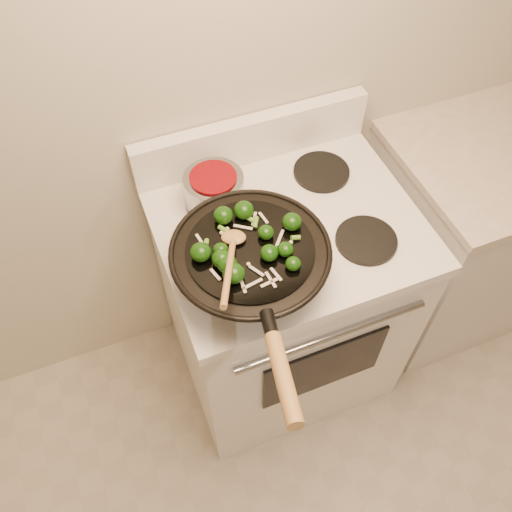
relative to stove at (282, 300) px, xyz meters
name	(u,v)px	position (x,y,z in m)	size (l,w,h in m)	color
stove	(282,300)	(0.00, 0.00, 0.00)	(0.78, 0.67, 1.08)	white
counter_unit	(468,233)	(0.83, 0.03, -0.01)	(0.74, 0.62, 0.91)	silver
wok	(251,263)	(-0.18, -0.16, 0.53)	(0.42, 0.70, 0.20)	black
stirfry	(244,244)	(-0.19, -0.15, 0.61)	(0.31, 0.28, 0.05)	#113608
wooden_spoon	(231,255)	(-0.24, -0.18, 0.62)	(0.16, 0.28, 0.10)	#A47740
saucepan	(214,190)	(-0.18, 0.15, 0.52)	(0.18, 0.29, 0.11)	gray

